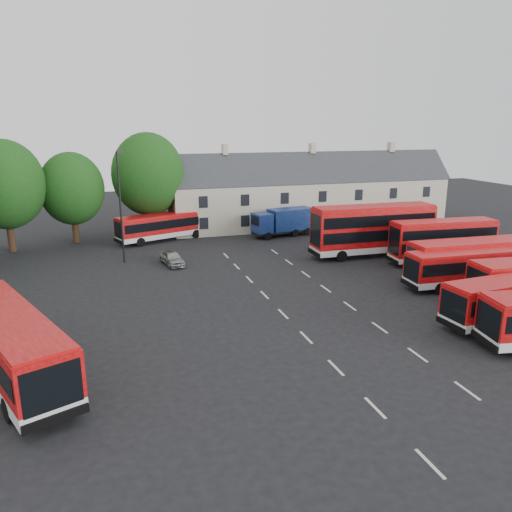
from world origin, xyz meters
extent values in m
plane|color=black|center=(0.00, 0.00, 0.00)|extent=(140.00, 140.00, 0.00)
cube|color=beige|center=(0.00, -14.00, 0.01)|extent=(0.15, 1.80, 0.01)
cube|color=beige|center=(0.00, -10.00, 0.01)|extent=(0.15, 1.80, 0.01)
cube|color=beige|center=(0.00, -6.00, 0.01)|extent=(0.15, 1.80, 0.01)
cube|color=beige|center=(0.00, -2.00, 0.01)|extent=(0.15, 1.80, 0.01)
cube|color=beige|center=(0.00, 2.00, 0.01)|extent=(0.15, 1.80, 0.01)
cube|color=beige|center=(0.00, 6.00, 0.01)|extent=(0.15, 1.80, 0.01)
cube|color=beige|center=(0.00, 10.00, 0.01)|extent=(0.15, 1.80, 0.01)
cube|color=beige|center=(0.00, 14.00, 0.01)|extent=(0.15, 1.80, 0.01)
cube|color=beige|center=(0.00, 18.00, 0.01)|extent=(0.15, 1.80, 0.01)
cube|color=beige|center=(5.00, -10.00, 0.01)|extent=(0.15, 1.80, 0.01)
cube|color=beige|center=(5.00, -6.00, 0.01)|extent=(0.15, 1.80, 0.01)
cube|color=beige|center=(5.00, -2.00, 0.01)|extent=(0.15, 1.80, 0.01)
cube|color=beige|center=(5.00, 2.00, 0.01)|extent=(0.15, 1.80, 0.01)
cube|color=beige|center=(5.00, 6.00, 0.01)|extent=(0.15, 1.80, 0.01)
cube|color=beige|center=(5.00, 10.00, 0.01)|extent=(0.15, 1.80, 0.01)
cube|color=beige|center=(5.00, 14.00, 0.01)|extent=(0.15, 1.80, 0.01)
cube|color=beige|center=(5.00, 18.00, 0.01)|extent=(0.15, 1.80, 0.01)
cylinder|color=black|center=(-20.00, 26.00, 2.01)|extent=(0.70, 0.70, 4.02)
ellipsoid|color=#153A0F|center=(-20.00, 26.00, 6.68)|extent=(7.59, 7.59, 8.73)
cylinder|color=black|center=(-14.00, 28.00, 1.75)|extent=(0.70, 0.70, 3.50)
ellipsoid|color=#153A0F|center=(-14.00, 28.00, 5.81)|extent=(6.60, 6.60, 7.59)
cylinder|color=black|center=(-6.00, 29.00, 2.10)|extent=(0.70, 0.70, 4.20)
ellipsoid|color=#153A0F|center=(-6.00, 29.00, 6.97)|extent=(7.92, 7.92, 9.11)
cube|color=beige|center=(14.00, 30.00, 2.75)|extent=(35.00, 7.00, 5.50)
cube|color=#2D3035|center=(14.00, 30.00, 5.50)|extent=(35.70, 7.13, 7.13)
cube|color=beige|center=(3.00, 30.00, 9.46)|extent=(0.60, 0.90, 1.20)
cube|color=beige|center=(14.00, 30.00, 9.46)|extent=(0.60, 0.90, 1.20)
cube|color=beige|center=(25.00, 30.00, 9.46)|extent=(0.60, 0.90, 1.20)
cylinder|color=black|center=(10.52, -5.14, 0.48)|extent=(0.98, 0.34, 0.96)
cylinder|color=black|center=(14.81, -2.42, 0.52)|extent=(1.06, 0.38, 1.04)
cube|color=silver|center=(15.93, 3.16, 0.73)|extent=(10.44, 2.82, 0.52)
cube|color=#AF0A0C|center=(15.93, 3.16, 1.90)|extent=(10.44, 2.82, 1.83)
cube|color=black|center=(15.93, 3.16, 1.95)|extent=(10.03, 2.85, 0.89)
cube|color=#AF0A0C|center=(15.93, 3.16, 2.87)|extent=(10.23, 2.71, 0.11)
cylinder|color=black|center=(12.57, 2.25, 0.47)|extent=(0.95, 0.31, 0.94)
cylinder|color=black|center=(19.28, 4.07, 0.47)|extent=(0.95, 0.31, 0.94)
cube|color=silver|center=(17.90, 4.95, 0.80)|extent=(11.43, 3.11, 0.57)
cube|color=#AF0A0C|center=(17.90, 4.95, 2.08)|extent=(11.43, 3.11, 2.01)
cube|color=black|center=(17.90, 4.95, 2.14)|extent=(10.98, 3.15, 0.98)
cube|color=#AF0A0C|center=(17.90, 4.95, 3.14)|extent=(11.20, 2.99, 0.12)
cylinder|color=black|center=(14.22, 3.96, 0.51)|extent=(1.04, 0.34, 1.03)
cylinder|color=black|center=(21.57, 5.94, 0.51)|extent=(1.04, 0.34, 1.03)
cube|color=silver|center=(18.25, 9.61, 0.68)|extent=(9.86, 2.96, 0.49)
cube|color=#AF0A0C|center=(18.25, 9.61, 2.41)|extent=(9.86, 2.96, 2.96)
cube|color=black|center=(18.25, 9.61, 1.83)|extent=(9.47, 2.98, 0.84)
cube|color=#AF0A0C|center=(18.25, 9.61, 3.93)|extent=(9.66, 2.85, 0.11)
cylinder|color=black|center=(15.07, 8.85, 0.44)|extent=(0.90, 0.32, 0.88)
cylinder|color=black|center=(21.43, 10.36, 0.44)|extent=(0.90, 0.32, 0.88)
cube|color=black|center=(18.25, 9.61, 2.98)|extent=(9.47, 2.98, 0.84)
cube|color=silver|center=(13.51, 13.82, 0.84)|extent=(11.99, 2.93, 0.60)
cube|color=#AF0A0C|center=(13.51, 13.82, 2.96)|extent=(11.99, 2.93, 3.64)
cube|color=black|center=(13.51, 13.82, 2.25)|extent=(11.52, 2.99, 1.03)
cube|color=#AF0A0C|center=(13.51, 13.82, 4.83)|extent=(11.75, 2.82, 0.13)
cylinder|color=black|center=(9.67, 12.67, 0.54)|extent=(1.09, 0.32, 1.09)
cylinder|color=black|center=(17.36, 14.98, 0.54)|extent=(1.09, 0.32, 1.09)
cube|color=black|center=(13.51, 13.82, 3.67)|extent=(11.52, 2.99, 1.03)
cube|color=silver|center=(-15.97, -2.13, 0.86)|extent=(7.34, 12.39, 0.61)
cube|color=#AF0A0C|center=(-15.97, -2.13, 2.26)|extent=(7.34, 12.39, 2.17)
cube|color=black|center=(-15.97, -2.13, 2.31)|extent=(7.22, 11.96, 1.06)
cube|color=#AF0A0C|center=(-15.97, -2.13, 3.40)|extent=(7.15, 12.12, 0.13)
cylinder|color=black|center=(-13.28, -5.26, 0.56)|extent=(0.72, 1.15, 1.12)
cube|color=silver|center=(-4.83, 26.38, 0.73)|extent=(10.57, 5.79, 0.52)
cube|color=#AF0A0C|center=(-4.83, 26.38, 1.91)|extent=(10.57, 5.79, 1.84)
cube|color=black|center=(-4.83, 26.38, 1.96)|extent=(10.20, 5.70, 0.90)
cube|color=#AF0A0C|center=(-4.83, 26.38, 2.88)|extent=(10.34, 5.63, 0.11)
cylinder|color=black|center=(-7.59, 24.23, 0.47)|extent=(0.98, 0.57, 0.94)
cylinder|color=black|center=(-2.07, 28.52, 0.47)|extent=(0.98, 0.57, 0.94)
cube|color=black|center=(8.24, 24.51, 0.57)|extent=(7.26, 3.09, 0.26)
cube|color=navy|center=(5.65, 24.04, 1.76)|extent=(2.12, 2.48, 2.11)
cube|color=black|center=(4.82, 23.90, 2.08)|extent=(0.42, 1.86, 1.06)
cube|color=navy|center=(9.24, 24.69, 1.89)|extent=(5.33, 3.05, 2.38)
cylinder|color=black|center=(5.99, 23.10, 0.44)|extent=(0.91, 0.40, 0.88)
cylinder|color=black|center=(10.70, 25.96, 0.44)|extent=(0.91, 0.40, 0.88)
imported|color=#9A9DA1|center=(-5.43, 16.32, 0.64)|extent=(2.17, 3.98, 1.28)
cylinder|color=black|center=(-9.54, 18.45, 5.00)|extent=(0.18, 0.18, 10.00)
cube|color=black|center=(-9.25, 18.54, 10.00)|extent=(0.65, 0.41, 0.18)
camera|label=1|loc=(-11.08, -27.48, 12.46)|focal=35.00mm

